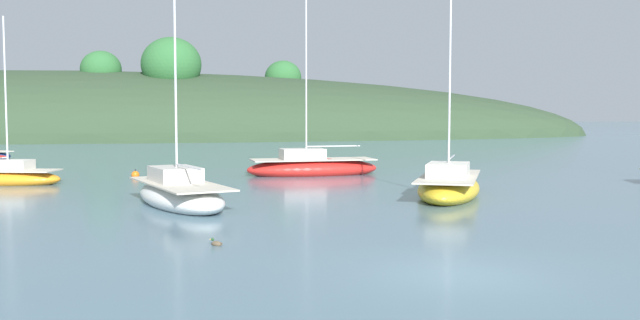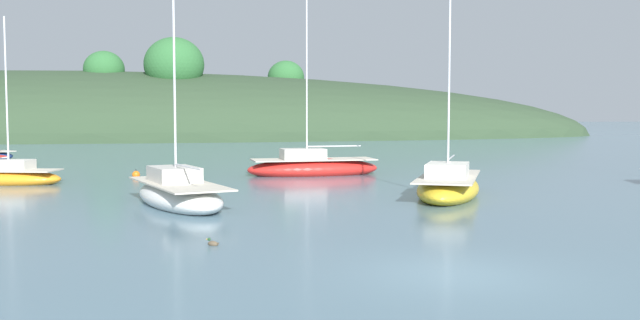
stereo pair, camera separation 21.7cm
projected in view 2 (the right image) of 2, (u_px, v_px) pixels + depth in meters
ground_plane at (452, 275)px, 15.91m from camera, size 400.00×400.00×0.00m
far_shoreline_hill at (65, 137)px, 94.62m from camera, size 150.00×36.00×21.98m
sailboat_white_near at (178, 194)px, 27.56m from camera, size 4.80×7.77×9.89m
sailboat_grey_yawl at (4, 176)px, 35.48m from camera, size 6.25×3.28×8.56m
sailboat_teal_outer at (312, 167)px, 40.48m from camera, size 7.83×3.25×10.75m
sailboat_black_sloop at (448, 186)px, 30.20m from camera, size 5.35×7.88×10.92m
mooring_buoy_inner at (136, 175)px, 39.20m from camera, size 0.44×0.44×0.54m
duck_straggler at (213, 243)px, 19.36m from camera, size 0.37×0.36×0.24m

